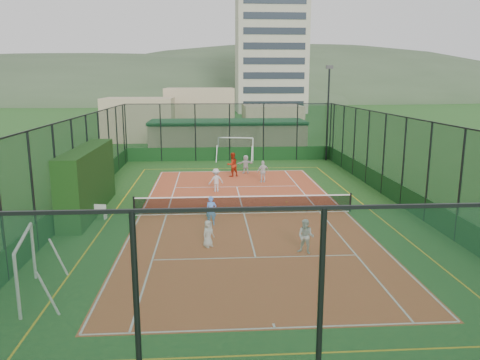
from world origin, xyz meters
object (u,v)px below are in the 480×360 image
Objects in this scene: floodlight_ne at (328,114)px; child_far_right at (263,172)px; child_near_right at (306,237)px; child_far_left at (216,180)px; white_bench at (93,211)px; child_near_left at (208,234)px; clubhouse at (227,136)px; child_far_back at (246,164)px; apartment_tower at (271,43)px; futsal_goal_near at (26,268)px; futsal_goal_far at (235,149)px; child_near_mid at (211,211)px; coach at (232,165)px.

floodlight_ne reaches higher than child_far_right.
floodlight_ne is 5.74× the size of child_near_right.
child_far_right is at bearing -160.10° from child_far_left.
child_near_left is at bearing -26.00° from white_bench.
clubhouse is at bearing 123.49° from child_near_right.
apartment_tower is at bearing -110.73° from child_far_back.
futsal_goal_near is 1.00× the size of futsal_goal_far.
clubhouse is at bearing 147.88° from floodlight_ne.
child_far_left is (6.40, 5.49, 0.35)m from white_bench.
child_near_right is 11.70m from child_far_left.
floodlight_ne is 30.85m from futsal_goal_near.
child_near_left is 3.13m from child_near_mid.
white_bench is 0.46× the size of futsal_goal_far.
futsal_goal_far reaches higher than coach.
futsal_goal_far is 22.89m from child_near_right.
child_far_left is at bearing 52.81° from white_bench.
child_far_left is at bearing -87.52° from futsal_goal_far.
white_bench is 11.41m from child_near_right.
clubhouse reaches higher than coach.
child_far_right is (1.92, -14.28, -0.81)m from clubhouse.
child_near_right is 0.96× the size of child_far_left.
child_far_right is at bearing 51.99° from white_bench.
apartment_tower is 85.97m from white_bench.
child_far_left is 4.95m from coach.
child_near_right is 17.14m from child_far_back.
clubhouse is 32.31m from futsal_goal_near.
apartment_tower is 76.30m from child_far_right.
child_near_mid is 5.65m from child_near_right.
white_bench is (-19.80, -82.38, -14.59)m from apartment_tower.
white_bench is 1.02× the size of child_near_right.
futsal_goal_near is (-19.79, -91.36, -13.98)m from apartment_tower.
apartment_tower is 94.51m from futsal_goal_near.
apartment_tower is 73.21m from child_far_back.
apartment_tower reaches higher than child_near_left.
child_near_left is at bearing 68.05° from child_far_back.
child_far_right is 3.47m from child_far_back.
coach is at bearing -123.30° from child_far_left.
apartment_tower is (12.00, 60.00, 13.43)m from clubhouse.
futsal_goal_far is 2.26× the size of child_far_back.
apartment_tower reaches higher than floodlight_ne.
clubhouse is 23.72m from white_bench.
apartment_tower is 9.46× the size of futsal_goal_near.
child_near_right is at bearing -44.08° from child_near_mid.
child_near_right is at bearing -96.42° from apartment_tower.
child_far_right is (-6.68, -8.88, -3.36)m from floodlight_ne.
floodlight_ne is at bearing -149.32° from child_far_left.
futsal_goal_far is 21.94m from child_near_left.
futsal_goal_near is 2.71× the size of child_near_left.
futsal_goal_near is 2.09× the size of child_far_right.
clubhouse is 27.11m from child_near_left.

